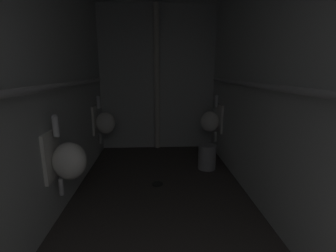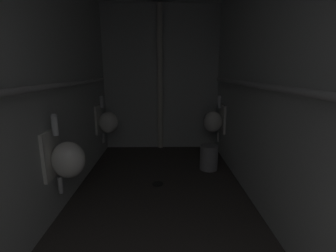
# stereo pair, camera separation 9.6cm
# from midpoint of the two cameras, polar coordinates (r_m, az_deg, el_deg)

# --- Properties ---
(floor) EXTENTS (2.10, 4.45, 0.08)m
(floor) POSITION_cam_midpoint_polar(r_m,az_deg,el_deg) (2.46, -2.75, -21.94)
(floor) COLOR #383330
(floor) RESTS_ON ground
(wall_left) EXTENTS (0.06, 4.45, 2.45)m
(wall_left) POSITION_cam_midpoint_polar(r_m,az_deg,el_deg) (2.26, -30.20, 7.59)
(wall_left) COLOR #B2B6B3
(wall_left) RESTS_ON ground
(wall_right) EXTENTS (0.06, 4.45, 2.45)m
(wall_right) POSITION_cam_midpoint_polar(r_m,az_deg,el_deg) (2.26, 23.96, 8.24)
(wall_right) COLOR #B2B6B3
(wall_right) RESTS_ON ground
(wall_back) EXTENTS (2.10, 0.06, 2.45)m
(wall_back) POSITION_cam_midpoint_polar(r_m,az_deg,el_deg) (4.21, -3.17, 11.08)
(wall_back) COLOR #B2B6B3
(wall_back) RESTS_ON ground
(urinal_left_mid) EXTENTS (0.32, 0.30, 0.76)m
(urinal_left_mid) POSITION_cam_midpoint_polar(r_m,az_deg,el_deg) (2.34, -24.21, -7.43)
(urinal_left_mid) COLOR silver
(urinal_left_far) EXTENTS (0.32, 0.30, 0.76)m
(urinal_left_far) POSITION_cam_midpoint_polar(r_m,az_deg,el_deg) (3.82, -15.81, 0.89)
(urinal_left_far) COLOR silver
(urinal_right_mid) EXTENTS (0.32, 0.30, 0.76)m
(urinal_right_mid) POSITION_cam_midpoint_polar(r_m,az_deg,el_deg) (3.84, 9.66, 1.26)
(urinal_right_mid) COLOR silver
(supply_pipe_left) EXTENTS (0.06, 3.73, 0.06)m
(supply_pipe_left) POSITION_cam_midpoint_polar(r_m,az_deg,el_deg) (2.22, -28.22, 8.16)
(supply_pipe_left) COLOR #B2B2B2
(supply_pipe_right) EXTENTS (0.06, 3.74, 0.06)m
(supply_pipe_right) POSITION_cam_midpoint_polar(r_m,az_deg,el_deg) (2.23, 21.84, 8.79)
(supply_pipe_right) COLOR #B2B2B2
(standpipe_back_wall) EXTENTS (0.09, 0.09, 2.40)m
(standpipe_back_wall) POSITION_cam_midpoint_polar(r_m,az_deg,el_deg) (4.10, -3.42, 11.02)
(standpipe_back_wall) COLOR beige
(standpipe_back_wall) RESTS_ON ground
(floor_drain) EXTENTS (0.14, 0.14, 0.01)m
(floor_drain) POSITION_cam_midpoint_polar(r_m,az_deg,el_deg) (3.04, -3.51, -13.72)
(floor_drain) COLOR black
(floor_drain) RESTS_ON ground
(waste_bin) EXTENTS (0.25, 0.25, 0.35)m
(waste_bin) POSITION_cam_midpoint_polar(r_m,az_deg,el_deg) (3.45, 8.57, -7.33)
(waste_bin) COLOR gray
(waste_bin) RESTS_ON ground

